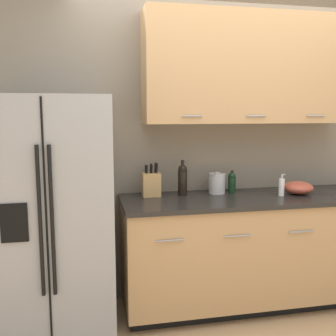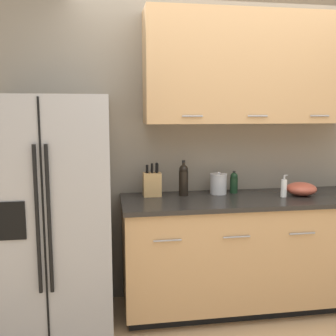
# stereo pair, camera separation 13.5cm
# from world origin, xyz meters

# --- Properties ---
(wall_back) EXTENTS (10.00, 0.39, 2.60)m
(wall_back) POSITION_xyz_m (0.05, 1.08, 1.47)
(wall_back) COLOR gray
(wall_back) RESTS_ON ground_plane
(counter_unit) EXTENTS (2.13, 0.64, 0.93)m
(counter_unit) POSITION_xyz_m (0.18, 0.79, 0.47)
(counter_unit) COLOR black
(counter_unit) RESTS_ON ground_plane
(refrigerator) EXTENTS (0.83, 0.81, 1.71)m
(refrigerator) POSITION_xyz_m (-1.38, 0.70, 0.86)
(refrigerator) COLOR #9E9EA0
(refrigerator) RESTS_ON ground_plane
(knife_block) EXTENTS (0.14, 0.10, 0.27)m
(knife_block) POSITION_xyz_m (-0.63, 0.94, 1.03)
(knife_block) COLOR tan
(knife_block) RESTS_ON counter_unit
(wine_bottle) EXTENTS (0.08, 0.08, 0.29)m
(wine_bottle) POSITION_xyz_m (-0.38, 0.93, 1.06)
(wine_bottle) COLOR black
(wine_bottle) RESTS_ON counter_unit
(soap_dispenser) EXTENTS (0.05, 0.05, 0.18)m
(soap_dispenser) POSITION_xyz_m (0.41, 0.75, 1.00)
(soap_dispenser) COLOR white
(soap_dispenser) RESTS_ON counter_unit
(oil_bottle) EXTENTS (0.07, 0.07, 0.18)m
(oil_bottle) POSITION_xyz_m (0.06, 0.96, 1.02)
(oil_bottle) COLOR black
(oil_bottle) RESTS_ON counter_unit
(steel_canister) EXTENTS (0.14, 0.14, 0.18)m
(steel_canister) POSITION_xyz_m (-0.08, 0.94, 1.01)
(steel_canister) COLOR #B7B7BA
(steel_canister) RESTS_ON counter_unit
(mixing_bowl) EXTENTS (0.24, 0.24, 0.11)m
(mixing_bowl) POSITION_xyz_m (0.58, 0.78, 0.98)
(mixing_bowl) COLOR #B24C38
(mixing_bowl) RESTS_ON counter_unit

